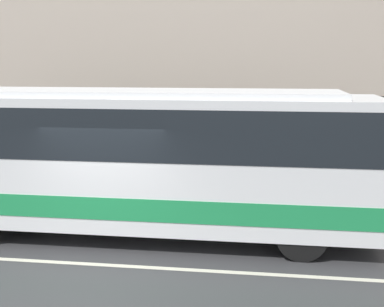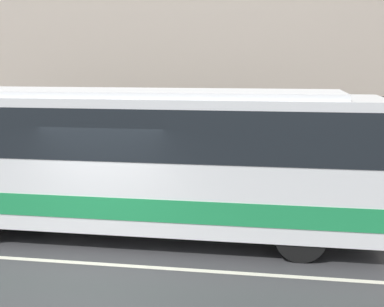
{
  "view_description": "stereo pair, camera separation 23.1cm",
  "coord_description": "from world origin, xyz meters",
  "views": [
    {
      "loc": [
        3.25,
        -9.16,
        3.76
      ],
      "look_at": [
        1.59,
        1.9,
        1.84
      ],
      "focal_mm": 50.0,
      "sensor_mm": 36.0,
      "label": 1
    },
    {
      "loc": [
        3.48,
        -9.13,
        3.76
      ],
      "look_at": [
        1.59,
        1.9,
        1.84
      ],
      "focal_mm": 50.0,
      "sensor_mm": 36.0,
      "label": 2
    }
  ],
  "objects": [
    {
      "name": "lane_stripe",
      "position": [
        0.0,
        0.0,
        0.0
      ],
      "size": [
        54.0,
        0.14,
        0.01
      ],
      "color": "beige",
      "rests_on": "ground_plane"
    },
    {
      "name": "pedestrian_waiting",
      "position": [
        -4.04,
        5.22,
        0.94
      ],
      "size": [
        0.36,
        0.36,
        1.69
      ],
      "color": "#1E5933",
      "rests_on": "sidewalk"
    },
    {
      "name": "ground_plane",
      "position": [
        0.0,
        0.0,
        0.0
      ],
      "size": [
        60.0,
        60.0,
        0.0
      ],
      "primitive_type": "plane",
      "color": "#38383A"
    },
    {
      "name": "transit_bus",
      "position": [
        0.16,
        1.9,
        1.79
      ],
      "size": [
        10.66,
        2.51,
        3.17
      ],
      "color": "white",
      "rests_on": "ground_plane"
    },
    {
      "name": "sidewalk",
      "position": [
        0.0,
        5.38,
        0.07
      ],
      "size": [
        60.0,
        2.75,
        0.15
      ],
      "color": "gray",
      "rests_on": "ground_plane"
    }
  ]
}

